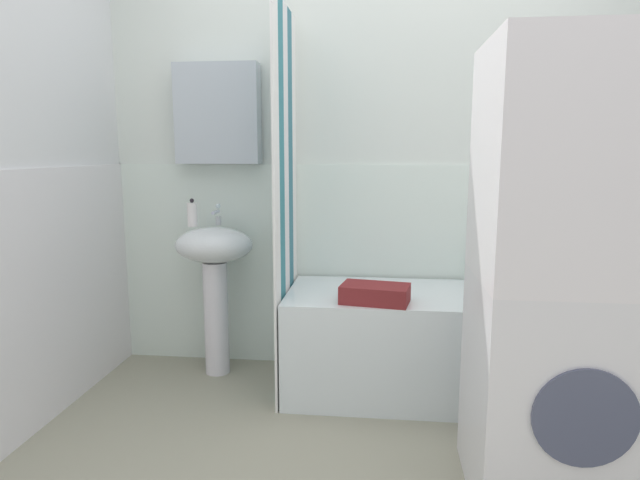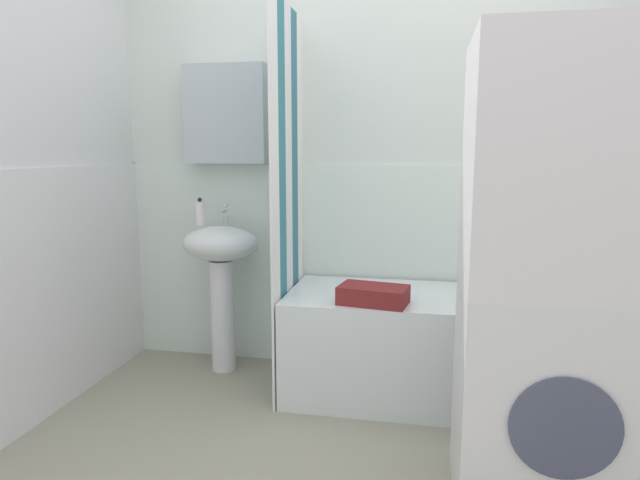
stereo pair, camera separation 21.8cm
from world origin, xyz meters
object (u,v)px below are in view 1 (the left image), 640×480
at_px(bathtub, 422,343).
at_px(shampoo_bottle, 510,271).
at_px(body_wash_bottle, 489,267).
at_px(soap_dispenser, 192,214).
at_px(lotion_bottle, 532,267).
at_px(towel_folded, 376,294).
at_px(sink, 215,267).
at_px(washer_dryer_stack, 563,281).

bearing_deg(bathtub, shampoo_bottle, 25.25).
bearing_deg(bathtub, body_wash_bottle, 34.54).
distance_m(soap_dispenser, body_wash_bottle, 1.70).
bearing_deg(lotion_bottle, towel_folded, -150.82).
height_order(sink, body_wash_bottle, sink).
bearing_deg(body_wash_bottle, sink, -175.38).
bearing_deg(lotion_bottle, bathtub, -155.90).
distance_m(soap_dispenser, shampoo_bottle, 1.80).
bearing_deg(towel_folded, body_wash_bottle, 36.68).
height_order(body_wash_bottle, towel_folded, body_wash_bottle).
relative_size(sink, body_wash_bottle, 4.30).
bearing_deg(soap_dispenser, shampoo_bottle, 1.93).
distance_m(bathtub, shampoo_bottle, 0.64).
bearing_deg(shampoo_bottle, sink, -176.80).
xyz_separation_m(body_wash_bottle, towel_folded, (-0.63, -0.47, -0.05)).
distance_m(bathtub, towel_folded, 0.45).
xyz_separation_m(sink, washer_dryer_stack, (1.58, -0.97, 0.20)).
distance_m(lotion_bottle, shampoo_bottle, 0.14).
bearing_deg(shampoo_bottle, bathtub, -154.75).
xyz_separation_m(sink, bathtub, (1.16, -0.14, -0.35)).
distance_m(bathtub, washer_dryer_stack, 1.08).
bearing_deg(bathtub, lotion_bottle, 24.10).
height_order(bathtub, washer_dryer_stack, washer_dryer_stack).
bearing_deg(towel_folded, sink, 159.47).
distance_m(bathtub, body_wash_bottle, 0.59).
distance_m(lotion_bottle, body_wash_bottle, 0.23).
xyz_separation_m(sink, body_wash_bottle, (1.54, 0.12, 0.01)).
relative_size(sink, shampoo_bottle, 5.16).
relative_size(soap_dispenser, bathtub, 0.11).
relative_size(soap_dispenser, washer_dryer_stack, 0.10).
relative_size(bathtub, shampoo_bottle, 8.56).
relative_size(shampoo_bottle, washer_dryer_stack, 0.10).
bearing_deg(lotion_bottle, body_wash_bottle, -176.98).
distance_m(shampoo_bottle, body_wash_bottle, 0.11).
xyz_separation_m(soap_dispenser, lotion_bottle, (1.90, 0.10, -0.28)).
xyz_separation_m(bathtub, body_wash_bottle, (0.38, 0.26, 0.37)).
distance_m(sink, body_wash_bottle, 1.54).
distance_m(soap_dispenser, lotion_bottle, 1.92).
relative_size(bathtub, washer_dryer_stack, 0.86).
xyz_separation_m(lotion_bottle, towel_folded, (-0.86, -0.48, -0.05)).
bearing_deg(lotion_bottle, washer_dryer_stack, -99.88).
relative_size(bathtub, body_wash_bottle, 7.13).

